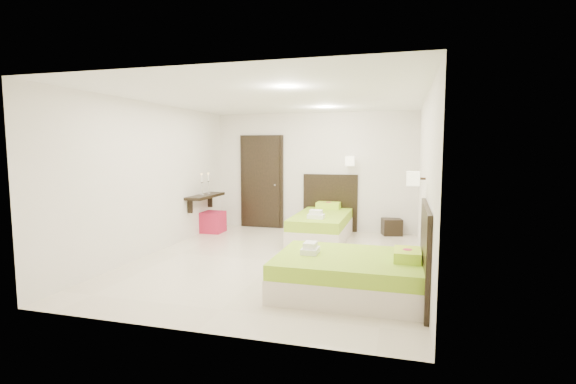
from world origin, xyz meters
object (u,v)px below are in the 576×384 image
(bed_double, at_px, (355,273))
(nightstand, at_px, (392,227))
(ottoman, at_px, (213,222))
(bed_single, at_px, (322,224))

(bed_double, distance_m, nightstand, 3.83)
(nightstand, xyz_separation_m, ottoman, (-3.76, -0.76, 0.05))
(bed_single, xyz_separation_m, bed_double, (1.00, -3.04, -0.03))
(bed_single, height_order, ottoman, bed_single)
(bed_double, bearing_deg, nightstand, 85.00)
(ottoman, bearing_deg, bed_single, -0.41)
(ottoman, bearing_deg, bed_double, -41.71)
(bed_single, distance_m, nightstand, 1.55)
(bed_single, xyz_separation_m, nightstand, (1.34, 0.77, -0.13))
(nightstand, height_order, ottoman, ottoman)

